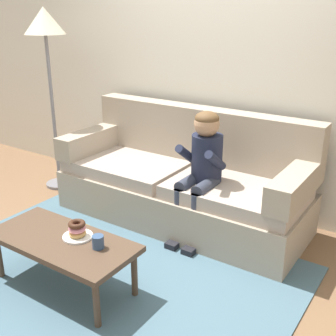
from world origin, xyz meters
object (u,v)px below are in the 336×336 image
Objects in this scene: coffee_table at (62,244)px; mug at (98,242)px; floor_lamp at (46,35)px; donut at (78,233)px; person_child at (202,164)px; toy_controller at (80,227)px; couch at (184,183)px.

mug is at bearing 10.43° from coffee_table.
donut is at bearing -38.40° from floor_lamp.
person_child reaches higher than toy_controller.
person_child reaches higher than couch.
couch is 25.55× the size of mug.
couch reaches higher than coffee_table.
donut is 0.91m from toy_controller.
coffee_table is 0.98× the size of person_child.
floor_lamp reaches higher than toy_controller.
donut is at bearing -92.52° from couch.
person_child is at bearing -3.36° from floor_lamp.
coffee_table is at bearing -169.57° from mug.
mug is (-0.15, -1.12, -0.24)m from person_child.
couch reaches higher than toy_controller.
mug is 0.05× the size of floor_lamp.
donut reaches higher than coffee_table.
person_child reaches higher than coffee_table.
coffee_table is 0.89m from toy_controller.
toy_controller is (-0.50, 0.65, -0.32)m from coffee_table.
toy_controller is (-0.80, 0.60, -0.41)m from mug.
floor_lamp is at bearing 176.64° from person_child.
floor_lamp is (-1.58, -0.10, 1.27)m from couch.
person_child is 12.24× the size of mug.
coffee_table is 4.78× the size of toy_controller.
mug is at bearing -83.35° from couch.
mug is 2.43m from floor_lamp.
couch is 1.39m from coffee_table.
coffee_table is 2.31m from floor_lamp.
couch is at bearing 144.79° from person_child.
floor_lamp reaches higher than mug.
couch is 1.03m from toy_controller.
person_child is 4.87× the size of toy_controller.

